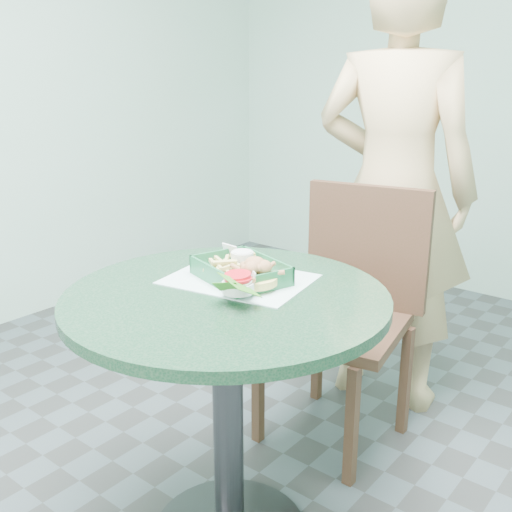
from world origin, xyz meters
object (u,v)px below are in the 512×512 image
Objects in this scene: dining_chair at (349,297)px; cafe_table at (227,359)px; diner_person at (396,154)px; food_basket at (241,281)px; crab_sandwich at (262,277)px; sauce_ramekin at (237,264)px.

cafe_table is at bearing -97.91° from dining_chair.
diner_person reaches higher than food_basket.
dining_chair is 0.68m from crab_sandwich.
dining_chair is 3.69× the size of food_basket.
sauce_ramekin is (-0.03, -0.90, -0.22)m from diner_person.
dining_chair is at bearing 86.58° from sauce_ramekin.
cafe_table is 0.42× the size of diner_person.
food_basket is at bearing -37.72° from sauce_ramekin.
diner_person is 0.97m from food_basket.
food_basket is at bearing 174.15° from crab_sandwich.
diner_person reaches higher than sauce_ramekin.
dining_chair is 0.58m from diner_person.
food_basket is 0.09m from crab_sandwich.
diner_person is (-0.05, 1.03, 0.44)m from cafe_table.
food_basket is (-0.04, 0.10, 0.19)m from cafe_table.
cafe_table is 0.22m from food_basket.
dining_chair reaches higher than sauce_ramekin.
sauce_ramekin reaches higher than food_basket.
sauce_ramekin is (-0.12, 0.04, 0.00)m from crab_sandwich.
crab_sandwich is 1.94× the size of sauce_ramekin.
cafe_table is 13.25× the size of sauce_ramekin.
cafe_table is at bearing -115.74° from crab_sandwich.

